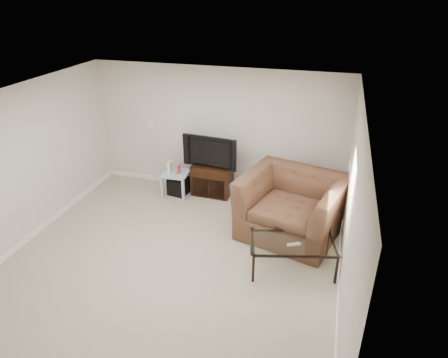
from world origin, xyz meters
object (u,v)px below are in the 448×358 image
(television, at_px, (212,150))
(coffee_table, at_px, (292,255))
(recliner, at_px, (292,197))
(subwoofer, at_px, (179,186))
(side_table, at_px, (177,183))
(tv_stand, at_px, (213,179))

(television, xyz_separation_m, coffee_table, (1.85, -1.94, -0.70))
(television, bearing_deg, recliner, -24.79)
(recliner, bearing_deg, subwoofer, 175.96)
(side_table, bearing_deg, subwoofer, 34.59)
(tv_stand, bearing_deg, coffee_table, -45.17)
(side_table, height_order, coffee_table, coffee_table)
(tv_stand, height_order, side_table, tv_stand)
(tv_stand, distance_m, recliner, 2.01)
(coffee_table, bearing_deg, television, 133.63)
(tv_stand, height_order, coffee_table, tv_stand)
(subwoofer, bearing_deg, television, 15.14)
(subwoofer, xyz_separation_m, coffee_table, (2.50, -1.76, 0.08))
(side_table, bearing_deg, television, 16.09)
(side_table, distance_m, coffee_table, 3.07)
(side_table, xyz_separation_m, subwoofer, (0.03, 0.02, -0.07))
(side_table, distance_m, recliner, 2.55)
(side_table, relative_size, subwoofer, 1.41)
(television, distance_m, recliner, 1.98)
(tv_stand, relative_size, television, 0.75)
(tv_stand, xyz_separation_m, side_table, (-0.69, -0.23, -0.08))
(tv_stand, height_order, recliner, recliner)
(tv_stand, relative_size, recliner, 0.48)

